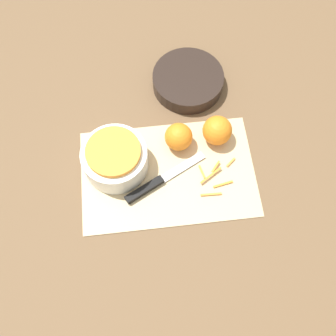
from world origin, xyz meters
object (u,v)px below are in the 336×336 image
Objects in this scene: bowl_dark at (188,81)px; knife at (152,185)px; bowl_speckled at (115,158)px; orange_right at (217,130)px; orange_left at (179,137)px.

bowl_dark is 0.91× the size of knife.
bowl_speckled is at bearing -133.06° from bowl_dark.
bowl_speckled is at bearing 114.27° from knife.
orange_right is (0.05, -0.19, 0.02)m from bowl_dark.
bowl_speckled reaches higher than bowl_dark.
orange_right reaches higher than knife.
knife is (0.09, -0.07, -0.04)m from bowl_speckled.
knife is 0.23m from orange_right.
bowl_speckled is 0.18m from orange_left.
orange_left is (-0.05, -0.20, 0.02)m from bowl_dark.
bowl_speckled is 0.28m from orange_right.
bowl_speckled reaches higher than orange_right.
bowl_speckled is 0.33m from bowl_dark.
bowl_speckled is 2.27× the size of orange_left.
knife is 2.83× the size of orange_right.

